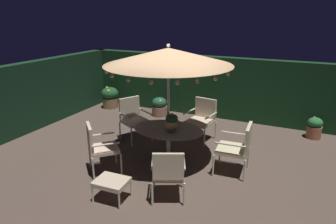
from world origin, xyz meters
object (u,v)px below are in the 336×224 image
Objects in this scene: patio_umbrella at (168,56)px; ottoman_footrest at (112,183)px; patio_chair_east at (133,116)px; patio_chair_southeast at (99,145)px; patio_chair_northeast at (202,117)px; patio_chair_south at (168,171)px; patio_chair_north at (238,145)px; patio_dining_table at (168,135)px; potted_plant_left_near at (159,106)px; centerpiece_planter at (172,121)px; potted_plant_right_far at (314,128)px; potted_plant_back_center at (110,97)px.

patio_umbrella reaches higher than ottoman_footrest.
patio_chair_east reaches higher than patio_chair_southeast.
patio_chair_northeast is 2.78m from patio_chair_south.
patio_chair_southeast is (-1.27, -2.49, 0.01)m from patio_chair_northeast.
patio_chair_south is (1.91, -2.00, -0.05)m from patio_chair_east.
patio_dining_table is at bearing -176.25° from patio_chair_north.
patio_chair_northeast is at bearing -32.99° from potted_plant_left_near.
patio_chair_southeast is 3.69m from potted_plant_left_near.
ottoman_footrest is at bearing -66.62° from patio_chair_east.
potted_plant_right_far is at bearing 45.28° from centerpiece_planter.
centerpiece_planter is 0.37× the size of patio_chair_north.
patio_chair_south is at bearing -44.51° from potted_plant_back_center.
patio_chair_north reaches higher than patio_chair_southeast.
potted_plant_back_center is at bearing 142.43° from centerpiece_planter.
patio_chair_east is at bearing 167.86° from patio_chair_north.
centerpiece_planter is 0.40× the size of patio_chair_south.
patio_chair_southeast reaches higher than ottoman_footrest.
potted_plant_right_far is (4.13, 2.00, -0.33)m from patio_chair_east.
potted_plant_left_near is at bearing 118.73° from patio_chair_south.
patio_dining_table is 1.64m from patio_umbrella.
centerpiece_planter is 0.66× the size of potted_plant_left_near.
potted_plant_back_center is 6.23m from potted_plant_right_far.
patio_dining_table is 1.75m from ottoman_footrest.
patio_chair_northeast is at bearing 79.99° from patio_dining_table.
patio_chair_north reaches higher than potted_plant_right_far.
patio_chair_east is at bearing 151.98° from patio_dining_table.
potted_plant_right_far is (3.85, 3.73, -0.32)m from patio_chair_southeast.
centerpiece_planter is at bearing 41.15° from patio_chair_southeast.
patio_chair_east is (-1.40, 0.75, -0.34)m from centerpiece_planter.
centerpiece_planter is 0.67× the size of ottoman_footrest.
centerpiece_planter is 4.45m from potted_plant_back_center.
patio_umbrella is 2.58m from ottoman_footrest.
centerpiece_planter is at bearing -58.45° from potted_plant_left_near.
potted_plant_right_far is at bearing 25.79° from patio_chair_northeast.
potted_plant_back_center is at bearing 122.94° from patio_chair_southeast.
patio_umbrella is 2.67× the size of patio_chair_south.
patio_chair_southeast is at bearing -134.09° from patio_umbrella.
patio_chair_southeast is at bearing -80.84° from patio_chair_east.
centerpiece_planter is 0.37× the size of patio_chair_southeast.
ottoman_footrest is (-0.25, -1.71, -0.27)m from patio_dining_table.
patio_chair_north is at bearing -27.56° from potted_plant_back_center.
centerpiece_planter reaches higher than patio_chair_east.
patio_umbrella is at bearing 115.17° from patio_chair_south.
patio_chair_southeast reaches higher than patio_chair_northeast.
patio_dining_table is 1.46m from patio_chair_northeast.
centerpiece_planter reaches higher than patio_chair_northeast.
centerpiece_planter reaches higher than potted_plant_back_center.
ottoman_footrest is 0.99× the size of potted_plant_left_near.
patio_umbrella is 2.20m from patio_chair_southeast.
patio_chair_northeast reaches higher than potted_plant_back_center.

